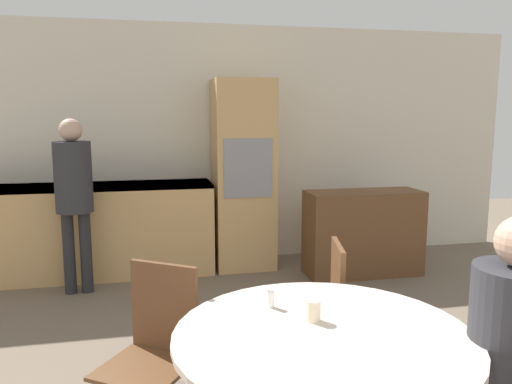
% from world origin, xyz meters
% --- Properties ---
extents(wall_back, '(7.01, 0.05, 2.60)m').
position_xyz_m(wall_back, '(0.00, 5.12, 1.30)').
color(wall_back, silver).
rests_on(wall_back, ground_plane).
extents(kitchen_counter, '(2.54, 0.60, 0.94)m').
position_xyz_m(kitchen_counter, '(-1.38, 4.77, 0.48)').
color(kitchen_counter, tan).
rests_on(kitchen_counter, ground_plane).
extents(oven_unit, '(0.62, 0.59, 2.00)m').
position_xyz_m(oven_unit, '(0.24, 4.78, 1.00)').
color(oven_unit, tan).
rests_on(oven_unit, ground_plane).
extents(sideboard, '(1.18, 0.45, 0.87)m').
position_xyz_m(sideboard, '(1.39, 4.23, 0.43)').
color(sideboard, brown).
rests_on(sideboard, ground_plane).
extents(dining_table, '(1.24, 1.24, 0.75)m').
position_xyz_m(dining_table, '(-0.06, 1.41, 0.54)').
color(dining_table, brown).
rests_on(dining_table, ground_plane).
extents(chair_far_left, '(0.56, 0.56, 0.89)m').
position_xyz_m(chair_far_left, '(-0.74, 1.98, 0.50)').
color(chair_far_left, brown).
rests_on(chair_far_left, ground_plane).
extents(chair_far_right, '(0.48, 0.48, 0.89)m').
position_xyz_m(chair_far_right, '(0.23, 2.25, 0.50)').
color(chair_far_right, brown).
rests_on(chair_far_right, ground_plane).
extents(person_standing, '(0.33, 0.33, 1.60)m').
position_xyz_m(person_standing, '(-1.41, 4.27, 0.99)').
color(person_standing, '#262628').
rests_on(person_standing, ground_plane).
extents(cup, '(0.06, 0.06, 0.09)m').
position_xyz_m(cup, '(-0.07, 1.53, 0.80)').
color(cup, beige).
rests_on(cup, dining_table).
extents(salt_shaker, '(0.03, 0.03, 0.09)m').
position_xyz_m(salt_shaker, '(-0.21, 1.72, 0.80)').
color(salt_shaker, white).
rests_on(salt_shaker, dining_table).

